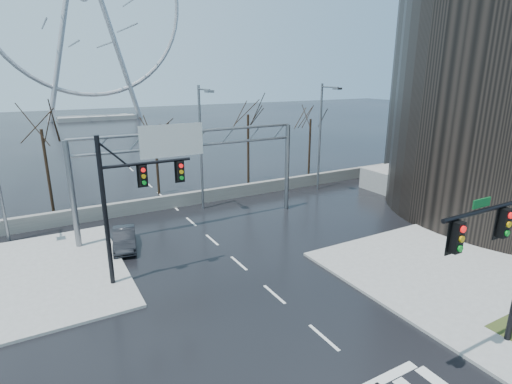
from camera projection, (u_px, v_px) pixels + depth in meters
ground at (324, 337)px, 17.02m from camera, size 260.00×260.00×0.00m
sidewalk_right_ext at (437, 265)px, 23.37m from camera, size 12.00×10.00×0.15m
sidewalk_far at (27, 278)px, 21.86m from camera, size 10.00×12.00×0.15m
barrier_wall at (174, 201)px, 33.58m from camera, size 52.00×0.50×1.10m
signal_mast_near at (510, 242)px, 14.68m from camera, size 5.52×0.41×8.00m
signal_mast_far at (127, 196)px, 20.38m from camera, size 4.72×0.41×8.00m
sign_gantry at (188, 158)px, 27.88m from camera, size 16.36×0.40×7.60m
streetlight_mid at (202, 139)px, 31.47m from camera, size 0.50×2.55×10.00m
streetlight_right at (322, 129)px, 37.12m from camera, size 0.50×2.55×10.00m
tree_left at (43, 139)px, 30.74m from camera, size 3.75×3.75×7.50m
tree_center at (155, 139)px, 36.03m from camera, size 3.25×3.25×6.50m
tree_right at (248, 123)px, 39.13m from camera, size 3.90×3.90×7.80m
tree_far_right at (310, 126)px, 43.54m from camera, size 3.40×3.40×6.80m
ferris_wheel at (85, 5)px, 91.37m from camera, size 45.00×6.00×50.91m
car at (124, 239)px, 25.66m from camera, size 2.11×4.07×1.28m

